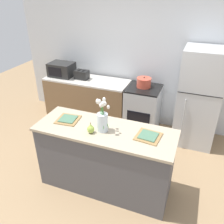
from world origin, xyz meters
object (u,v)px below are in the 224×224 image
(stove_range, at_px, (143,110))
(pear_figurine, at_px, (91,129))
(cooking_pot, at_px, (144,82))
(plate_setting_right, at_px, (148,136))
(flower_vase, at_px, (102,119))
(microwave, at_px, (62,69))
(refrigerator, at_px, (199,98))
(plate_setting_left, at_px, (68,119))
(toaster, at_px, (82,75))

(stove_range, distance_m, pear_figurine, 1.83)
(pear_figurine, bearing_deg, cooking_pot, 83.19)
(stove_range, xyz_separation_m, plate_setting_right, (0.45, -1.56, 0.51))
(flower_vase, height_order, cooking_pot, flower_vase)
(cooking_pot, height_order, microwave, microwave)
(stove_range, xyz_separation_m, cooking_pot, (-0.02, 0.03, 0.54))
(stove_range, bearing_deg, pear_figurine, -97.55)
(refrigerator, distance_m, plate_setting_right, 1.65)
(refrigerator, distance_m, flower_vase, 1.97)
(stove_range, height_order, microwave, microwave)
(cooking_pot, bearing_deg, refrigerator, -1.99)
(cooking_pot, bearing_deg, flower_vase, -93.35)
(plate_setting_left, xyz_separation_m, cooking_pot, (0.63, 1.60, 0.03))
(plate_setting_left, xyz_separation_m, microwave, (-1.06, 1.56, 0.08))
(refrigerator, bearing_deg, toaster, -179.90)
(stove_range, distance_m, microwave, 1.81)
(pear_figurine, distance_m, cooking_pot, 1.78)
(toaster, distance_m, microwave, 0.46)
(cooking_pot, bearing_deg, toaster, -178.25)
(refrigerator, distance_m, toaster, 2.21)
(toaster, xyz_separation_m, microwave, (-0.45, 0.00, 0.05))
(plate_setting_left, bearing_deg, pear_figurine, -21.80)
(plate_setting_left, bearing_deg, flower_vase, -7.37)
(flower_vase, bearing_deg, refrigerator, 56.89)
(flower_vase, height_order, toaster, flower_vase)
(pear_figurine, bearing_deg, plate_setting_right, 13.89)
(flower_vase, xyz_separation_m, microwave, (-1.59, 1.63, -0.08))
(plate_setting_right, bearing_deg, stove_range, 106.02)
(refrigerator, height_order, microwave, refrigerator)
(stove_range, height_order, plate_setting_right, plate_setting_right)
(pear_figurine, distance_m, plate_setting_left, 0.45)
(flower_vase, relative_size, toaster, 1.58)
(flower_vase, xyz_separation_m, plate_setting_right, (0.57, 0.07, -0.15))
(microwave, bearing_deg, stove_range, 0.02)
(stove_range, relative_size, pear_figurine, 6.21)
(refrigerator, xyz_separation_m, flower_vase, (-1.07, -1.63, 0.26))
(flower_vase, distance_m, toaster, 1.99)
(microwave, bearing_deg, refrigerator, 0.03)
(stove_range, relative_size, cooking_pot, 3.41)
(refrigerator, xyz_separation_m, plate_setting_right, (-0.50, -1.57, 0.11))
(stove_range, distance_m, toaster, 1.37)
(flower_vase, height_order, plate_setting_left, flower_vase)
(refrigerator, bearing_deg, flower_vase, -123.11)
(pear_figurine, distance_m, plate_setting_right, 0.70)
(plate_setting_right, distance_m, microwave, 2.67)
(toaster, distance_m, cooking_pot, 1.24)
(flower_vase, bearing_deg, plate_setting_left, 172.63)
(flower_vase, bearing_deg, plate_setting_right, 6.95)
(plate_setting_right, xyz_separation_m, microwave, (-2.16, 1.56, 0.08))
(stove_range, distance_m, flower_vase, 1.77)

